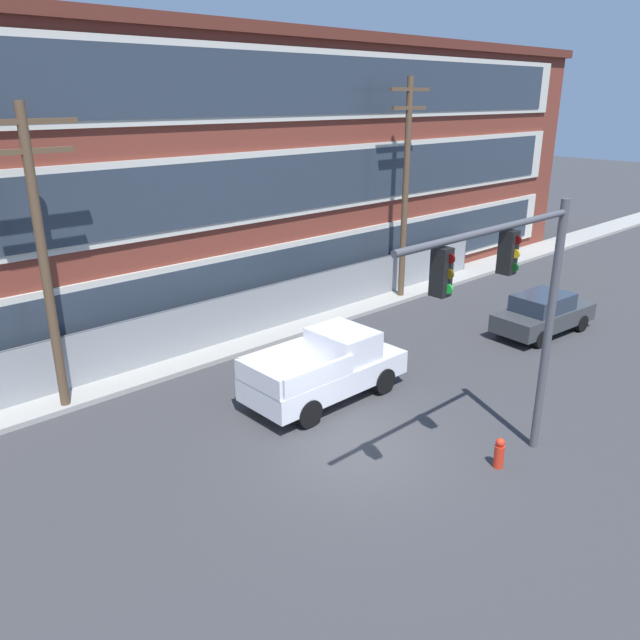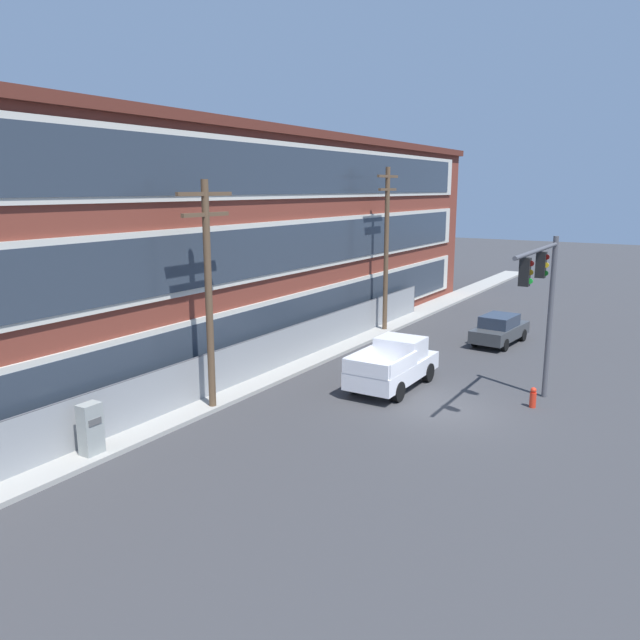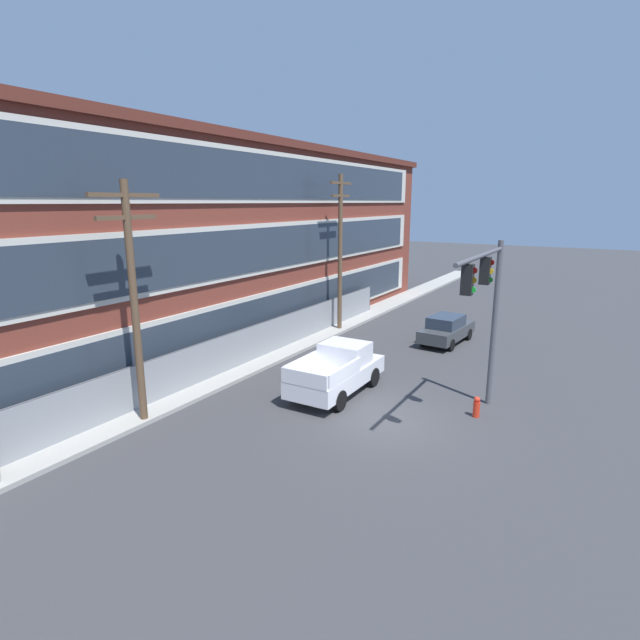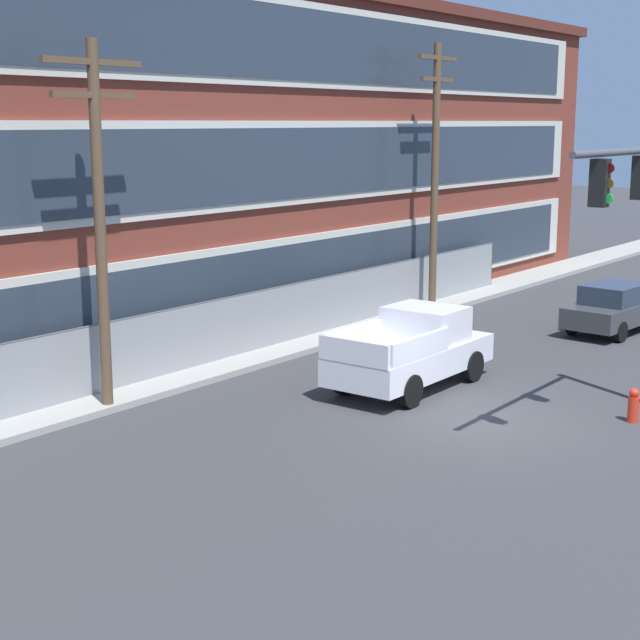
% 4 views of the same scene
% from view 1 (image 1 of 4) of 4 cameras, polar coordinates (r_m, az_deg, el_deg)
% --- Properties ---
extents(ground_plane, '(160.00, 160.00, 0.00)m').
position_cam_1_polar(ground_plane, '(15.90, 3.39, -12.21)').
color(ground_plane, '#38383A').
extents(sidewalk_building_side, '(80.00, 1.79, 0.16)m').
position_cam_1_polar(sidewalk_building_side, '(21.48, -12.02, -3.50)').
color(sidewalk_building_side, '#9E9B93').
rests_on(sidewalk_building_side, ground).
extents(brick_mill_building, '(42.87, 10.88, 10.76)m').
position_cam_1_polar(brick_mill_building, '(27.25, -12.04, 13.01)').
color(brick_mill_building, brown).
rests_on(brick_mill_building, ground).
extents(chain_link_fence, '(33.72, 0.06, 1.86)m').
position_cam_1_polar(chain_link_fence, '(21.11, -14.00, -1.55)').
color(chain_link_fence, gray).
rests_on(chain_link_fence, ground).
extents(traffic_signal_mast, '(5.87, 0.43, 6.28)m').
position_cam_1_polar(traffic_signal_mast, '(14.00, 17.60, 2.46)').
color(traffic_signal_mast, '#4C4C51').
rests_on(traffic_signal_mast, ground).
extents(pickup_truck_white, '(5.05, 2.14, 1.96)m').
position_cam_1_polar(pickup_truck_white, '(18.27, 0.76, -4.39)').
color(pickup_truck_white, silver).
rests_on(pickup_truck_white, ground).
extents(sedan_dark_grey, '(4.42, 2.07, 1.56)m').
position_cam_1_polar(sedan_dark_grey, '(24.63, 19.74, 0.58)').
color(sedan_dark_grey, '#383A3D').
rests_on(sedan_dark_grey, ground).
extents(utility_pole_near_corner, '(2.70, 0.26, 8.33)m').
position_cam_1_polar(utility_pole_near_corner, '(17.86, -24.10, 5.93)').
color(utility_pole_near_corner, brown).
rests_on(utility_pole_near_corner, ground).
extents(utility_pole_midblock, '(2.32, 0.26, 9.16)m').
position_cam_1_polar(utility_pole_midblock, '(26.64, 7.85, 12.33)').
color(utility_pole_midblock, brown).
rests_on(utility_pole_midblock, ground).
extents(fire_hydrant, '(0.24, 0.24, 0.78)m').
position_cam_1_polar(fire_hydrant, '(15.82, 16.07, -11.62)').
color(fire_hydrant, red).
rests_on(fire_hydrant, ground).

